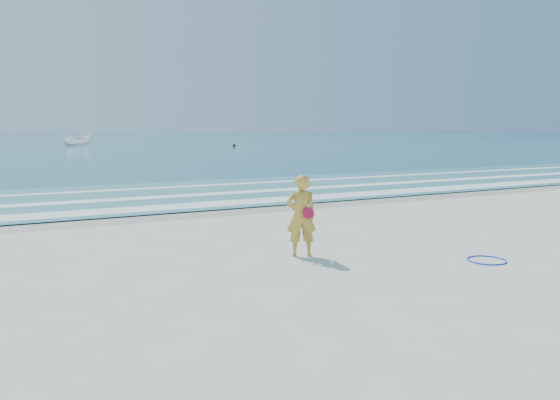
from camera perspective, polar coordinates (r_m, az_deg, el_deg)
name	(u,v)px	position (r m, az deg, el deg)	size (l,w,h in m)	color
ground	(337,276)	(11.03, 5.99, -7.93)	(400.00, 400.00, 0.00)	silver
wet_sand	(196,212)	(19.06, -8.76, -1.28)	(400.00, 2.40, 0.00)	#B2A893
ocean	(39,141)	(114.11, -23.91, 5.67)	(400.00, 190.00, 0.04)	#19727F
shallow	(159,195)	(23.82, -12.48, 0.54)	(400.00, 10.00, 0.01)	#59B7AD
foam_near	(185,206)	(20.28, -9.90, -0.61)	(400.00, 1.40, 0.01)	white
foam_mid	(164,197)	(23.05, -11.99, 0.34)	(400.00, 0.90, 0.01)	white
foam_far	(146,189)	(26.23, -13.83, 1.17)	(400.00, 0.60, 0.01)	white
hoop	(487,260)	(13.01, 20.79, -5.90)	(0.84, 0.84, 0.03)	#0D31EB
boat	(77,140)	(83.45, -20.40, 5.91)	(1.68, 4.46, 1.72)	white
buoy	(234,145)	(75.94, -4.82, 5.72)	(0.40, 0.40, 0.40)	black
woman	(301,216)	(12.45, 2.22, -1.64)	(0.80, 0.67, 1.88)	gold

